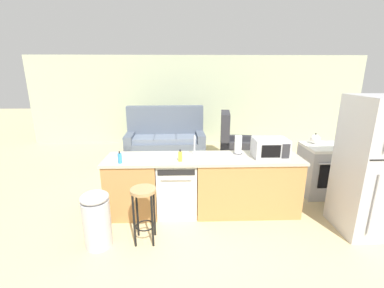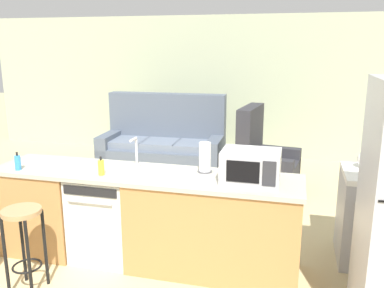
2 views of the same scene
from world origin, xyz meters
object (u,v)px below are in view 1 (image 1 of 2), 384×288
(bar_stool, at_px, (144,204))
(couch, at_px, (166,140))
(stove_range, at_px, (324,170))
(dish_soap_bottle, at_px, (120,158))
(kettle, at_px, (315,139))
(refrigerator, at_px, (373,167))
(armchair, at_px, (233,146))
(dishwasher, at_px, (177,187))
(microwave, at_px, (270,148))
(paper_towel_roll, at_px, (238,145))
(trash_bin, at_px, (97,219))
(soap_bottle, at_px, (180,156))

(bar_stool, height_order, couch, couch)
(stove_range, height_order, dish_soap_bottle, dish_soap_bottle)
(dish_soap_bottle, relative_size, kettle, 0.86)
(kettle, bearing_deg, couch, 141.51)
(refrigerator, xyz_separation_m, armchair, (-1.28, 2.97, -0.58))
(dishwasher, distance_m, couch, 2.93)
(refrigerator, height_order, microwave, refrigerator)
(dishwasher, xyz_separation_m, kettle, (2.43, 0.68, 0.56))
(dishwasher, xyz_separation_m, microwave, (1.40, -0.00, 0.62))
(paper_towel_roll, distance_m, armchair, 2.38)
(armchair, bearing_deg, bar_stool, -118.70)
(bar_stool, bearing_deg, kettle, 26.18)
(dish_soap_bottle, relative_size, bar_stool, 0.24)
(microwave, xyz_separation_m, bar_stool, (-1.80, -0.71, -0.50))
(couch, bearing_deg, trash_bin, -99.42)
(refrigerator, bearing_deg, soap_bottle, 171.29)
(refrigerator, bearing_deg, dish_soap_bottle, 174.34)
(microwave, distance_m, soap_bottle, 1.35)
(stove_range, distance_m, armchair, 2.27)
(armchair, bearing_deg, dishwasher, -118.52)
(soap_bottle, height_order, bar_stool, soap_bottle)
(microwave, bearing_deg, refrigerator, -24.53)
(armchair, bearing_deg, paper_towel_roll, -99.17)
(kettle, bearing_deg, stove_range, -38.19)
(dish_soap_bottle, xyz_separation_m, bar_stool, (0.38, -0.50, -0.44))
(trash_bin, bearing_deg, armchair, 54.40)
(stove_range, distance_m, dish_soap_bottle, 3.51)
(soap_bottle, bearing_deg, armchair, 63.98)
(kettle, bearing_deg, trash_bin, -156.77)
(soap_bottle, xyz_separation_m, bar_stool, (-0.46, -0.56, -0.44))
(microwave, bearing_deg, couch, 121.28)
(soap_bottle, xyz_separation_m, kettle, (2.38, 0.84, 0.01))
(stove_range, distance_m, bar_stool, 3.26)
(bar_stool, relative_size, trash_bin, 1.00)
(armchair, bearing_deg, couch, 163.96)
(paper_towel_roll, bearing_deg, microwave, -20.99)
(refrigerator, xyz_separation_m, kettle, (-0.17, 1.23, 0.06))
(microwave, height_order, soap_bottle, microwave)
(refrigerator, bearing_deg, kettle, 97.68)
(paper_towel_roll, bearing_deg, bar_stool, -146.84)
(dishwasher, relative_size, trash_bin, 1.14)
(paper_towel_roll, bearing_deg, stove_range, 12.95)
(microwave, relative_size, couch, 0.25)
(kettle, distance_m, couch, 3.63)
(kettle, bearing_deg, refrigerator, -82.32)
(dish_soap_bottle, bearing_deg, trash_bin, -108.87)
(dishwasher, height_order, bar_stool, dishwasher)
(soap_bottle, distance_m, dish_soap_bottle, 0.84)
(microwave, xyz_separation_m, couch, (-1.77, 2.91, -0.65))
(paper_towel_roll, bearing_deg, soap_bottle, -159.85)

